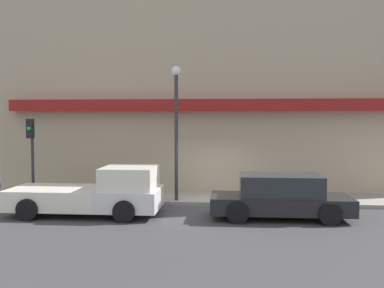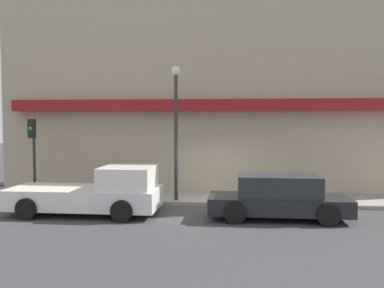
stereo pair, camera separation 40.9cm
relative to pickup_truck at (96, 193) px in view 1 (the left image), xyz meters
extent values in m
plane|color=#38383A|center=(4.00, 1.78, -0.76)|extent=(80.00, 80.00, 0.00)
cube|color=gray|center=(4.00, 3.05, -0.69)|extent=(36.00, 2.54, 0.15)
cube|color=tan|center=(4.00, 5.82, 5.12)|extent=(19.80, 3.00, 11.75)
cube|color=maroon|center=(4.00, 4.02, 3.21)|extent=(18.22, 0.60, 0.50)
cube|color=silver|center=(1.19, 0.00, -0.17)|extent=(2.10, 2.08, 0.70)
cube|color=silver|center=(1.19, 0.00, 0.57)|extent=(1.79, 1.91, 0.77)
cube|color=silver|center=(-1.44, 0.00, -0.17)|extent=(3.16, 2.08, 0.70)
cylinder|color=black|center=(1.25, 1.04, -0.39)|extent=(0.73, 0.22, 0.73)
cylinder|color=black|center=(1.25, -1.04, -0.39)|extent=(0.73, 0.22, 0.73)
cylinder|color=black|center=(-2.02, 1.04, -0.39)|extent=(0.73, 0.22, 0.73)
cylinder|color=black|center=(-2.02, -1.04, -0.39)|extent=(0.73, 0.22, 0.73)
cube|color=black|center=(6.38, 0.00, -0.26)|extent=(4.69, 1.75, 0.55)
cube|color=#23282D|center=(6.38, 0.00, 0.37)|extent=(2.72, 1.58, 0.71)
cylinder|color=black|center=(7.84, 0.88, -0.39)|extent=(0.73, 0.22, 0.73)
cylinder|color=black|center=(7.84, -0.88, -0.39)|extent=(0.73, 0.22, 0.73)
cylinder|color=black|center=(4.93, 0.88, -0.39)|extent=(0.73, 0.22, 0.73)
cylinder|color=black|center=(4.93, -0.88, -0.39)|extent=(0.73, 0.22, 0.73)
cylinder|color=yellow|center=(6.48, 2.53, -0.35)|extent=(0.19, 0.19, 0.52)
sphere|color=yellow|center=(6.48, 2.53, -0.02)|extent=(0.18, 0.18, 0.18)
cylinder|color=#2D2D2D|center=(2.57, 2.14, 1.85)|extent=(0.14, 0.14, 4.92)
sphere|color=silver|center=(2.57, 2.14, 4.49)|extent=(0.36, 0.36, 0.36)
cylinder|color=#2D2D2D|center=(-3.54, 2.63, 1.00)|extent=(0.12, 0.12, 3.22)
cube|color=black|center=(-3.54, 2.47, 2.21)|extent=(0.28, 0.20, 0.80)
sphere|color=green|center=(-3.54, 2.35, 2.21)|extent=(0.16, 0.16, 0.16)
camera|label=1|loc=(4.61, -14.53, 2.60)|focal=40.00mm
camera|label=2|loc=(5.01, -14.49, 2.60)|focal=40.00mm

